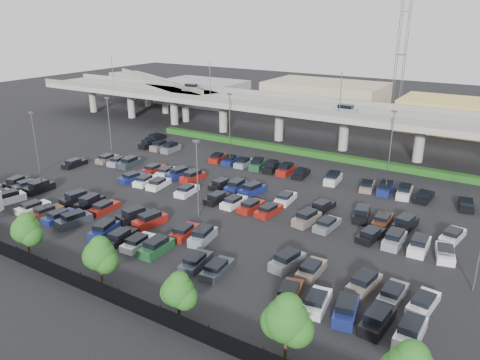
# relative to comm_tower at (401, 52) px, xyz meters

# --- Properties ---
(ground) EXTENTS (280.00, 280.00, 0.00)m
(ground) POSITION_rel_comm_tower_xyz_m (-4.00, -74.00, -15.61)
(ground) COLOR black
(overpass) EXTENTS (150.00, 13.00, 15.80)m
(overpass) POSITION_rel_comm_tower_xyz_m (-4.21, -42.01, -8.64)
(overpass) COLOR gray
(overpass) RESTS_ON ground
(on_ramp) EXTENTS (50.93, 30.13, 8.80)m
(on_ramp) POSITION_rel_comm_tower_xyz_m (-56.10, -30.95, -8.76)
(on_ramp) COLOR gray
(on_ramp) RESTS_ON ground
(hedge) EXTENTS (66.00, 1.60, 1.10)m
(hedge) POSITION_rel_comm_tower_xyz_m (-4.00, -49.00, -15.06)
(hedge) COLOR #123E12
(hedge) RESTS_ON ground
(fence) EXTENTS (70.00, 0.10, 2.00)m
(fence) POSITION_rel_comm_tower_xyz_m (-4.05, -102.00, -14.71)
(fence) COLOR black
(fence) RESTS_ON ground
(tree_row) EXTENTS (65.07, 3.66, 5.94)m
(tree_row) POSITION_rel_comm_tower_xyz_m (-3.30, -100.53, -12.09)
(tree_row) COLOR #332316
(tree_row) RESTS_ON ground
(parked_cars) EXTENTS (63.21, 41.63, 1.67)m
(parked_cars) POSITION_rel_comm_tower_xyz_m (-3.96, -77.69, -14.98)
(parked_cars) COLOR slate
(parked_cars) RESTS_ON ground
(light_poles) EXTENTS (66.90, 48.38, 10.30)m
(light_poles) POSITION_rel_comm_tower_xyz_m (-8.12, -72.00, -9.37)
(light_poles) COLOR #515156
(light_poles) RESTS_ON ground
(distant_buildings) EXTENTS (138.00, 24.00, 9.00)m
(distant_buildings) POSITION_rel_comm_tower_xyz_m (8.38, -12.19, -11.87)
(distant_buildings) COLOR gray
(distant_buildings) RESTS_ON ground
(comm_tower) EXTENTS (2.40, 2.40, 30.00)m
(comm_tower) POSITION_rel_comm_tower_xyz_m (0.00, 0.00, 0.00)
(comm_tower) COLOR #515156
(comm_tower) RESTS_ON ground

